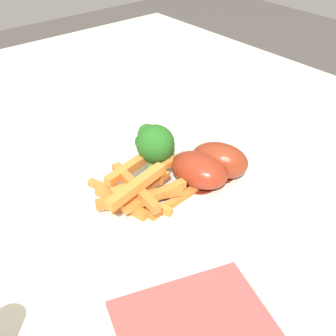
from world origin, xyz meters
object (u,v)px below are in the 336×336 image
(chicken_drumstick_near, at_px, (216,160))
(chicken_drumstick_far, at_px, (196,169))
(dinner_plate, at_px, (168,184))
(dining_table, at_px, (185,213))
(carrot_fries_pile, at_px, (141,189))
(fork, at_px, (311,102))
(broccoli_floret_front, at_px, (154,143))

(chicken_drumstick_near, xyz_separation_m, chicken_drumstick_far, (-0.00, -0.03, -0.00))
(dinner_plate, bearing_deg, dining_table, 116.09)
(dining_table, distance_m, carrot_fries_pile, 0.17)
(carrot_fries_pile, height_order, chicken_drumstick_far, same)
(carrot_fries_pile, relative_size, fork, 0.76)
(broccoli_floret_front, distance_m, fork, 0.35)
(chicken_drumstick_far, bearing_deg, carrot_fries_pile, -100.90)
(chicken_drumstick_far, height_order, fork, chicken_drumstick_far)
(dining_table, distance_m, chicken_drumstick_near, 0.14)
(dinner_plate, xyz_separation_m, broccoli_floret_front, (-0.03, 0.00, 0.05))
(dinner_plate, xyz_separation_m, carrot_fries_pile, (0.01, -0.05, 0.02))
(chicken_drumstick_far, bearing_deg, broccoli_floret_front, -157.45)
(dinner_plate, height_order, broccoli_floret_front, broccoli_floret_front)
(dining_table, xyz_separation_m, dinner_plate, (0.03, -0.06, 0.10))
(fork, bearing_deg, carrot_fries_pile, -166.39)
(dinner_plate, height_order, carrot_fries_pile, carrot_fries_pile)
(broccoli_floret_front, distance_m, chicken_drumstick_far, 0.06)
(fork, bearing_deg, chicken_drumstick_near, -160.79)
(chicken_drumstick_far, distance_m, fork, 0.33)
(dining_table, height_order, fork, fork)
(broccoli_floret_front, distance_m, carrot_fries_pile, 0.07)
(carrot_fries_pile, distance_m, fork, 0.40)
(broccoli_floret_front, bearing_deg, chicken_drumstick_far, 22.55)
(dining_table, relative_size, fork, 6.38)
(chicken_drumstick_near, bearing_deg, dining_table, 177.91)
(dinner_plate, xyz_separation_m, chicken_drumstick_near, (0.03, 0.06, 0.03))
(broccoli_floret_front, height_order, chicken_drumstick_near, broccoli_floret_front)
(broccoli_floret_front, distance_m, chicken_drumstick_near, 0.08)
(dining_table, distance_m, fork, 0.31)
(chicken_drumstick_near, bearing_deg, fork, 101.18)
(carrot_fries_pile, relative_size, chicken_drumstick_near, 1.18)
(chicken_drumstick_far, bearing_deg, chicken_drumstick_near, 82.03)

